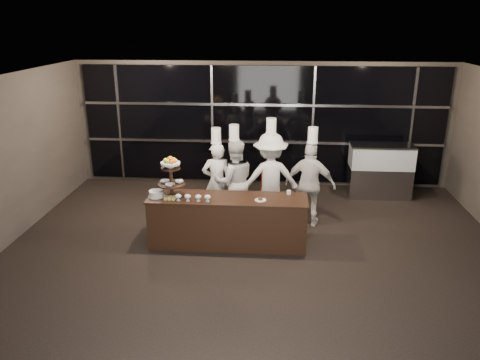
# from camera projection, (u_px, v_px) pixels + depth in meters

# --- Properties ---
(room) EXTENTS (10.00, 10.00, 10.00)m
(room) POSITION_uv_depth(u_px,v_px,m) (251.00, 201.00, 6.58)
(room) COLOR black
(room) RESTS_ON ground
(window_wall) EXTENTS (8.60, 0.10, 2.80)m
(window_wall) POSITION_uv_depth(u_px,v_px,m) (262.00, 125.00, 11.23)
(window_wall) COLOR black
(window_wall) RESTS_ON ground
(buffet_counter) EXTENTS (2.84, 0.74, 0.92)m
(buffet_counter) POSITION_uv_depth(u_px,v_px,m) (228.00, 221.00, 8.45)
(buffet_counter) COLOR black
(buffet_counter) RESTS_ON ground
(display_stand) EXTENTS (0.48, 0.48, 0.74)m
(display_stand) POSITION_uv_depth(u_px,v_px,m) (171.00, 174.00, 8.23)
(display_stand) COLOR black
(display_stand) RESTS_ON buffet_counter
(compotes) EXTENTS (0.62, 0.11, 0.12)m
(compotes) POSITION_uv_depth(u_px,v_px,m) (193.00, 197.00, 8.11)
(compotes) COLOR silver
(compotes) RESTS_ON buffet_counter
(layer_cake) EXTENTS (0.30, 0.30, 0.11)m
(layer_cake) POSITION_uv_depth(u_px,v_px,m) (156.00, 194.00, 8.32)
(layer_cake) COLOR white
(layer_cake) RESTS_ON buffet_counter
(pastry_squares) EXTENTS (0.20, 0.13, 0.05)m
(pastry_squares) POSITION_uv_depth(u_px,v_px,m) (170.00, 198.00, 8.21)
(pastry_squares) COLOR #E4D26F
(pastry_squares) RESTS_ON buffet_counter
(small_plate) EXTENTS (0.20, 0.20, 0.05)m
(small_plate) POSITION_uv_depth(u_px,v_px,m) (260.00, 200.00, 8.16)
(small_plate) COLOR white
(small_plate) RESTS_ON buffet_counter
(chef_cup) EXTENTS (0.08, 0.08, 0.07)m
(chef_cup) POSITION_uv_depth(u_px,v_px,m) (289.00, 192.00, 8.45)
(chef_cup) COLOR white
(chef_cup) RESTS_ON buffet_counter
(display_case) EXTENTS (1.41, 0.62, 1.24)m
(display_case) POSITION_uv_depth(u_px,v_px,m) (380.00, 168.00, 10.71)
(display_case) COLOR #A5A5AA
(display_case) RESTS_ON ground
(chef_a) EXTENTS (0.66, 0.51, 1.93)m
(chef_a) POSITION_uv_depth(u_px,v_px,m) (217.00, 181.00, 9.39)
(chef_a) COLOR white
(chef_a) RESTS_ON ground
(chef_b) EXTENTS (0.97, 0.83, 2.00)m
(chef_b) POSITION_uv_depth(u_px,v_px,m) (234.00, 181.00, 9.32)
(chef_b) COLOR silver
(chef_b) RESTS_ON ground
(chef_c) EXTENTS (1.29, 0.88, 2.14)m
(chef_c) POSITION_uv_depth(u_px,v_px,m) (270.00, 178.00, 9.27)
(chef_c) COLOR silver
(chef_c) RESTS_ON ground
(chef_d) EXTENTS (1.07, 0.66, 2.00)m
(chef_d) POSITION_uv_depth(u_px,v_px,m) (310.00, 184.00, 9.15)
(chef_d) COLOR silver
(chef_d) RESTS_ON ground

